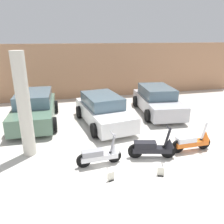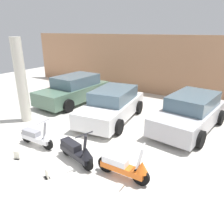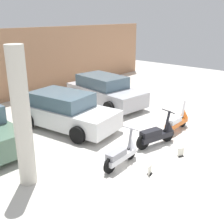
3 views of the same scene
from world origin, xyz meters
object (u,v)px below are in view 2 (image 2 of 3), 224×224
object	(u,v)px
car_rear_left	(74,90)
placard_near_left_scooter	(17,156)
scooter_front_right	(77,151)
car_rear_center	(112,105)
support_column_side	(21,81)
car_rear_right	(190,113)
placard_near_right_scooter	(47,174)
scooter_front_center	(125,166)
scooter_front_left	(37,137)

from	to	relation	value
car_rear_left	placard_near_left_scooter	distance (m)	5.56
scooter_front_right	placard_near_left_scooter	size ratio (longest dim) A/B	5.71
car_rear_center	placard_near_left_scooter	xyz separation A→B (m)	(-0.69, -4.10, -0.50)
support_column_side	car_rear_right	bearing A→B (deg)	25.77
scooter_front_right	placard_near_left_scooter	distance (m)	1.82
placard_near_left_scooter	car_rear_center	bearing A→B (deg)	80.39
car_rear_center	support_column_side	distance (m)	3.72
placard_near_right_scooter	scooter_front_right	bearing A→B (deg)	77.34
placard_near_left_scooter	placard_near_right_scooter	world-z (taller)	same
placard_near_left_scooter	support_column_side	size ratio (longest dim) A/B	0.08
car_rear_right	placard_near_left_scooter	world-z (taller)	car_rear_right
scooter_front_center	placard_near_right_scooter	distance (m)	2.00
scooter_front_right	placard_near_left_scooter	xyz separation A→B (m)	(-1.61, -0.80, -0.26)
scooter_front_right	support_column_side	xyz separation A→B (m)	(-3.85, 1.25, 1.28)
car_rear_right	placard_near_left_scooter	distance (m)	6.15
car_rear_center	placard_near_right_scooter	bearing A→B (deg)	1.67
car_rear_left	car_rear_center	distance (m)	3.10
placard_near_left_scooter	support_column_side	world-z (taller)	support_column_side
scooter_front_center	car_rear_left	distance (m)	6.77
scooter_front_left	car_rear_right	size ratio (longest dim) A/B	0.35
car_rear_left	car_rear_right	distance (m)	5.92
car_rear_center	support_column_side	xyz separation A→B (m)	(-2.93, -2.04, 1.05)
scooter_front_center	placard_near_left_scooter	bearing A→B (deg)	-164.25
car_rear_center	placard_near_left_scooter	distance (m)	4.18
car_rear_center	car_rear_right	distance (m)	3.08
scooter_front_right	car_rear_left	bearing A→B (deg)	147.04
scooter_front_left	scooter_front_right	world-z (taller)	scooter_front_right
placard_near_right_scooter	support_column_side	distance (m)	4.52
car_rear_right	placard_near_right_scooter	bearing A→B (deg)	-17.38
car_rear_left	placard_near_left_scooter	xyz separation A→B (m)	(2.25, -5.05, -0.53)
car_rear_left	car_rear_right	size ratio (longest dim) A/B	1.01
car_rear_center	car_rear_right	bearing A→B (deg)	97.37
scooter_front_left	car_rear_right	world-z (taller)	car_rear_right
scooter_front_left	placard_near_left_scooter	world-z (taller)	scooter_front_left
car_rear_left	placard_near_left_scooter	size ratio (longest dim) A/B	15.58
scooter_front_left	scooter_front_center	size ratio (longest dim) A/B	0.95
scooter_front_right	car_rear_center	bearing A→B (deg)	120.38
car_rear_right	placard_near_left_scooter	bearing A→B (deg)	-29.97
placard_near_right_scooter	car_rear_center	bearing A→B (deg)	99.54
scooter_front_right	support_column_side	size ratio (longest dim) A/B	0.45
car_rear_left	car_rear_right	bearing A→B (deg)	90.74
support_column_side	placard_near_left_scooter	bearing A→B (deg)	-42.55
scooter_front_left	placard_near_right_scooter	world-z (taller)	scooter_front_left
scooter_front_center	car_rear_right	xyz separation A→B (m)	(0.57, 4.00, 0.26)
car_rear_left	car_rear_center	size ratio (longest dim) A/B	1.03
car_rear_center	placard_near_right_scooter	distance (m)	4.32
scooter_front_center	scooter_front_right	bearing A→B (deg)	-176.61
scooter_front_center	car_rear_right	world-z (taller)	car_rear_right
scooter_front_right	car_rear_right	world-z (taller)	car_rear_right
scooter_front_center	placard_near_left_scooter	size ratio (longest dim) A/B	5.63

